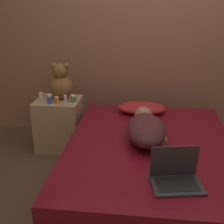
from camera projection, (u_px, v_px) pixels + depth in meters
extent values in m
plane|color=brown|center=(148.00, 190.00, 2.78)|extent=(12.00, 12.00, 0.00)
cube|color=#996B51|center=(154.00, 26.00, 3.44)|extent=(8.00, 0.06, 2.60)
cube|color=#2D2319|center=(148.00, 178.00, 2.73)|extent=(1.41, 1.88, 0.25)
cube|color=maroon|center=(149.00, 155.00, 2.65)|extent=(1.38, 1.84, 0.21)
cube|color=tan|center=(59.00, 124.00, 3.46)|extent=(0.47, 0.42, 0.57)
ellipsoid|color=red|center=(142.00, 108.00, 3.27)|extent=(0.50, 0.32, 0.11)
ellipsoid|color=#4C2328|center=(146.00, 130.00, 2.62)|extent=(0.37, 0.62, 0.21)
sphere|color=#A87556|center=(143.00, 116.00, 2.98)|extent=(0.17, 0.17, 0.17)
cylinder|color=#A87556|center=(162.00, 137.00, 2.67)|extent=(0.08, 0.27, 0.06)
cube|color=#333338|center=(177.00, 185.00, 2.03)|extent=(0.37, 0.29, 0.02)
cube|color=black|center=(177.00, 184.00, 2.03)|extent=(0.30, 0.21, 0.00)
cube|color=#333338|center=(174.00, 161.00, 2.08)|extent=(0.32, 0.10, 0.23)
cube|color=black|center=(174.00, 161.00, 2.08)|extent=(0.29, 0.08, 0.20)
sphere|color=brown|center=(61.00, 87.00, 3.36)|extent=(0.26, 0.26, 0.26)
sphere|color=brown|center=(60.00, 71.00, 3.29)|extent=(0.17, 0.17, 0.17)
sphere|color=brown|center=(54.00, 66.00, 3.28)|extent=(0.07, 0.07, 0.07)
sphere|color=brown|center=(66.00, 66.00, 3.27)|extent=(0.07, 0.07, 0.07)
cylinder|color=silver|center=(65.00, 101.00, 3.18)|extent=(0.03, 0.03, 0.08)
cylinder|color=white|center=(65.00, 96.00, 3.16)|extent=(0.03, 0.03, 0.02)
cylinder|color=white|center=(41.00, 96.00, 3.39)|extent=(0.05, 0.05, 0.05)
cylinder|color=white|center=(41.00, 94.00, 3.38)|extent=(0.04, 0.04, 0.01)
cylinder|color=#3866B2|center=(49.00, 100.00, 3.23)|extent=(0.05, 0.05, 0.07)
cylinder|color=white|center=(49.00, 96.00, 3.22)|extent=(0.05, 0.05, 0.02)
cylinder|color=orange|center=(57.00, 101.00, 3.24)|extent=(0.05, 0.05, 0.05)
cylinder|color=white|center=(56.00, 98.00, 3.23)|extent=(0.04, 0.04, 0.02)
cylinder|color=#3D8E4C|center=(74.00, 99.00, 3.29)|extent=(0.06, 0.06, 0.06)
cylinder|color=white|center=(74.00, 96.00, 3.27)|extent=(0.05, 0.05, 0.02)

